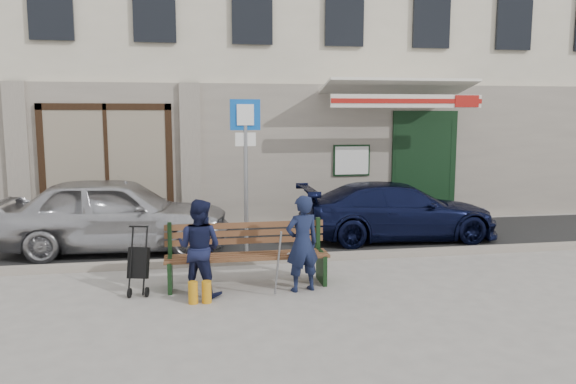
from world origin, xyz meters
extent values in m
plane|color=#9E9991|center=(0.00, 0.00, 0.00)|extent=(80.00, 80.00, 0.00)
cube|color=#282828|center=(0.00, 3.10, 0.01)|extent=(60.00, 3.20, 0.01)
cube|color=#9E9384|center=(0.00, 1.50, 0.06)|extent=(60.00, 0.18, 0.12)
cube|color=beige|center=(0.00, 8.50, 5.00)|extent=(20.00, 7.00, 10.00)
cube|color=#9E9384|center=(0.00, 4.96, 1.60)|extent=(20.00, 0.12, 3.20)
cube|color=maroon|center=(-3.20, 5.02, 1.55)|extent=(2.50, 0.12, 2.00)
cube|color=black|center=(4.10, 4.88, 1.30)|extent=(1.60, 0.10, 2.60)
cube|color=black|center=(4.10, 5.35, 1.20)|extent=(1.25, 0.90, 2.40)
cube|color=white|center=(2.30, 4.85, 1.45)|extent=(0.80, 0.03, 0.65)
cube|color=white|center=(3.20, 4.62, 3.08)|extent=(3.40, 1.72, 0.42)
cube|color=white|center=(3.20, 3.77, 2.80)|extent=(3.40, 0.05, 0.28)
cube|color=#A41914|center=(3.20, 3.74, 2.80)|extent=(3.40, 0.02, 0.10)
imported|color=#B2B2B7|center=(-2.79, 2.78, 0.71)|extent=(4.22, 1.88, 1.41)
imported|color=black|center=(2.70, 2.86, 0.58)|extent=(4.03, 1.73, 1.16)
cylinder|color=gray|center=(-0.50, 1.67, 1.33)|extent=(0.07, 0.07, 2.67)
cube|color=#0C51B4|center=(-0.50, 1.67, 2.51)|extent=(0.51, 0.08, 0.51)
cube|color=white|center=(-0.50, 1.64, 2.51)|extent=(0.29, 0.05, 0.35)
cube|color=white|center=(-0.50, 1.67, 2.10)|extent=(0.35, 0.07, 0.23)
cube|color=brown|center=(-0.62, 0.25, 0.45)|extent=(2.40, 0.50, 0.04)
cube|color=brown|center=(-0.62, 0.53, 0.74)|extent=(2.40, 0.10, 0.36)
cube|color=#163117|center=(-1.74, 0.25, 0.23)|extent=(0.06, 0.50, 0.45)
cube|color=#163117|center=(0.50, 0.25, 0.23)|extent=(0.06, 0.50, 0.45)
cube|color=white|center=(0.13, 0.15, 0.48)|extent=(0.34, 0.25, 0.11)
cylinder|color=gray|center=(-0.27, -0.42, 0.50)|extent=(0.07, 0.34, 0.96)
cylinder|color=orange|center=(-1.42, -0.40, 0.15)|extent=(0.13, 0.13, 0.30)
cylinder|color=orange|center=(-1.24, -0.40, 0.15)|extent=(0.13, 0.13, 0.30)
imported|color=#141C39|center=(0.13, -0.10, 0.69)|extent=(0.57, 0.45, 1.39)
imported|color=#131735|center=(-1.32, -0.04, 0.68)|extent=(0.83, 0.77, 1.36)
cylinder|color=black|center=(-2.29, -0.01, 0.07)|extent=(0.06, 0.14, 0.14)
cylinder|color=black|center=(-2.06, -0.01, 0.07)|extent=(0.06, 0.14, 0.14)
cube|color=black|center=(-2.17, 0.19, 0.44)|extent=(0.32, 0.30, 0.46)
cylinder|color=black|center=(-2.17, 0.31, 0.94)|extent=(0.25, 0.08, 0.02)
camera|label=1|loc=(-1.42, -7.76, 2.52)|focal=35.00mm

